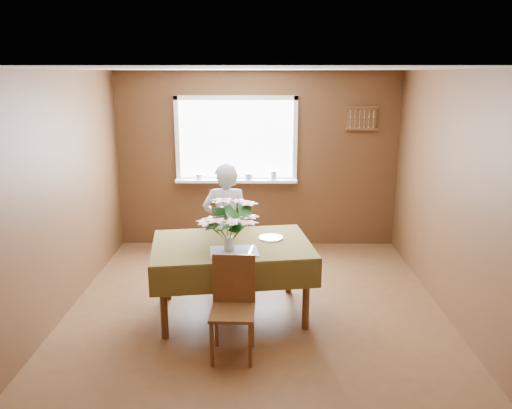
{
  "coord_description": "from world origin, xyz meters",
  "views": [
    {
      "loc": [
        0.07,
        -4.79,
        2.47
      ],
      "look_at": [
        0.0,
        0.55,
        1.05
      ],
      "focal_mm": 35.0,
      "sensor_mm": 36.0,
      "label": 1
    }
  ],
  "objects_px": {
    "chair_near": "(233,302)",
    "flower_bouquet": "(229,220)",
    "dining_table": "(232,252)",
    "chair_far": "(230,237)",
    "seated_woman": "(226,226)"
  },
  "relations": [
    {
      "from": "chair_far",
      "to": "chair_near",
      "type": "xyz_separation_m",
      "value": [
        0.13,
        -1.63,
        -0.06
      ]
    },
    {
      "from": "dining_table",
      "to": "flower_bouquet",
      "type": "relative_size",
      "value": 3.22
    },
    {
      "from": "dining_table",
      "to": "chair_near",
      "type": "bearing_deg",
      "value": -94.31
    },
    {
      "from": "chair_near",
      "to": "flower_bouquet",
      "type": "relative_size",
      "value": 1.66
    },
    {
      "from": "dining_table",
      "to": "seated_woman",
      "type": "height_order",
      "value": "seated_woman"
    },
    {
      "from": "dining_table",
      "to": "flower_bouquet",
      "type": "height_order",
      "value": "flower_bouquet"
    },
    {
      "from": "chair_far",
      "to": "seated_woman",
      "type": "relative_size",
      "value": 0.69
    },
    {
      "from": "dining_table",
      "to": "seated_woman",
      "type": "xyz_separation_m",
      "value": [
        -0.11,
        0.73,
        0.05
      ]
    },
    {
      "from": "chair_far",
      "to": "seated_woman",
      "type": "xyz_separation_m",
      "value": [
        -0.03,
        -0.14,
        0.19
      ]
    },
    {
      "from": "seated_woman",
      "to": "flower_bouquet",
      "type": "xyz_separation_m",
      "value": [
        0.1,
        -0.94,
        0.34
      ]
    },
    {
      "from": "dining_table",
      "to": "chair_far",
      "type": "xyz_separation_m",
      "value": [
        -0.08,
        0.87,
        -0.13
      ]
    },
    {
      "from": "dining_table",
      "to": "chair_far",
      "type": "bearing_deg",
      "value": 86.67
    },
    {
      "from": "chair_far",
      "to": "flower_bouquet",
      "type": "xyz_separation_m",
      "value": [
        0.06,
        -1.08,
        0.53
      ]
    },
    {
      "from": "dining_table",
      "to": "flower_bouquet",
      "type": "distance_m",
      "value": 0.45
    },
    {
      "from": "chair_near",
      "to": "seated_woman",
      "type": "xyz_separation_m",
      "value": [
        -0.16,
        1.49,
        0.24
      ]
    }
  ]
}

